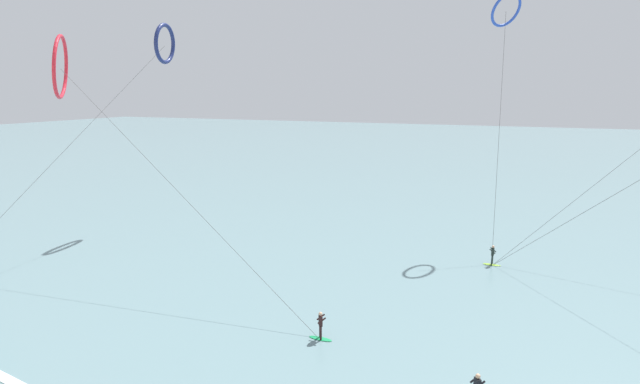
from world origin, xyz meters
TOP-DOWN VIEW (x-y plane):
  - sea_water at (0.00, 107.08)m, footprint 400.00×200.00m
  - surfer_emerald at (1.24, 19.11)m, footprint 1.40×0.71m
  - surfer_lime at (10.04, 35.21)m, footprint 1.40×0.61m
  - kite_cobalt at (9.39, 43.81)m, footprint 3.41×10.36m
  - kite_navy at (-22.67, 35.88)m, footprint 3.14×25.80m
  - kite_crimson at (-24.73, 25.28)m, footprint 28.11×8.53m

SIDE VIEW (x-z plane):
  - sea_water at x=0.00m, z-range 0.00..0.08m
  - surfer_emerald at x=1.24m, z-range -0.03..1.67m
  - surfer_lime at x=10.04m, z-range -0.03..1.67m
  - kite_crimson at x=-24.73m, z-range 6.72..25.52m
  - kite_navy at x=-22.67m, z-range 8.41..29.36m
  - kite_cobalt at x=9.39m, z-range 9.90..32.70m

